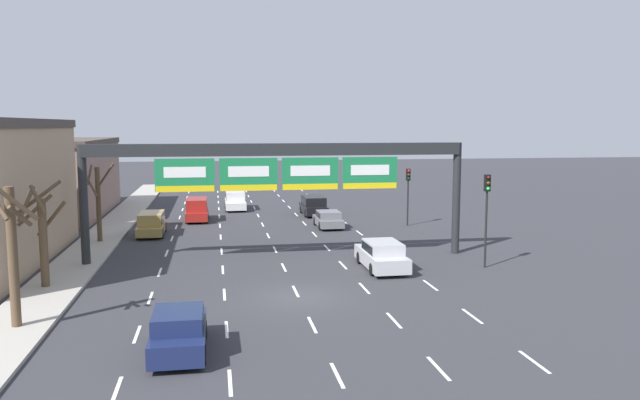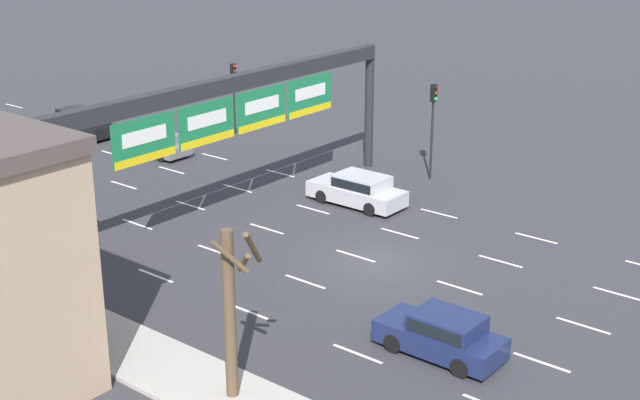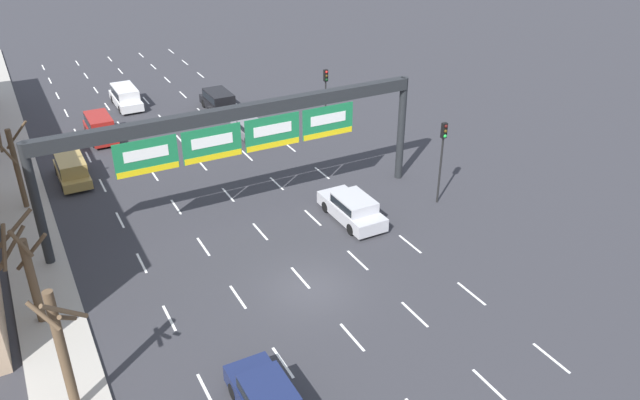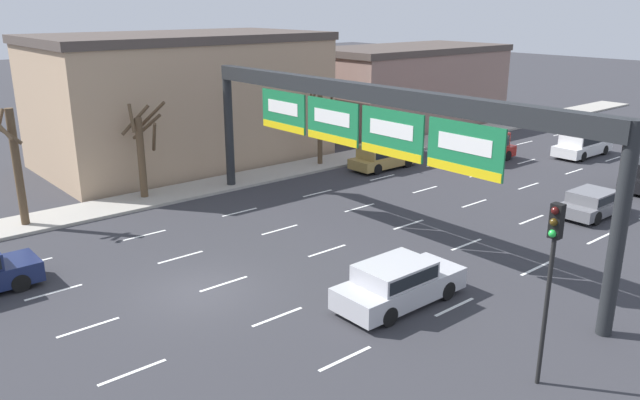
{
  "view_description": "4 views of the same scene",
  "coord_description": "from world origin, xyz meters",
  "px_view_note": "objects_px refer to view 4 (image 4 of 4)",
  "views": [
    {
      "loc": [
        -3.64,
        -27.22,
        7.73
      ],
      "look_at": [
        1.72,
        4.32,
        3.88
      ],
      "focal_mm": 35.0,
      "sensor_mm": 36.0,
      "label": 1
    },
    {
      "loc": [
        -27.7,
        -19.4,
        14.59
      ],
      "look_at": [
        0.2,
        3.08,
        1.98
      ],
      "focal_mm": 50.0,
      "sensor_mm": 36.0,
      "label": 2
    },
    {
      "loc": [
        -11.08,
        -21.77,
        17.93
      ],
      "look_at": [
        2.81,
        4.19,
        2.15
      ],
      "focal_mm": 35.0,
      "sensor_mm": 36.0,
      "label": 3
    },
    {
      "loc": [
        18.2,
        -9.75,
        9.78
      ],
      "look_at": [
        0.49,
        5.19,
        2.5
      ],
      "focal_mm": 35.0,
      "sensor_mm": 36.0,
      "label": 4
    }
  ],
  "objects_px": {
    "sign_gantry": "(366,114)",
    "tree_bare_closest": "(143,147)",
    "tree_bare_third": "(15,162)",
    "suv_white": "(583,142)",
    "car_grey": "(593,202)",
    "car_silver": "(398,282)",
    "suv_red": "(485,146)",
    "suv_gold": "(383,154)",
    "traffic_light_mid_block": "(551,260)",
    "tree_bare_second": "(320,120)"
  },
  "relations": [
    {
      "from": "suv_white",
      "to": "tree_bare_second",
      "type": "height_order",
      "value": "tree_bare_second"
    },
    {
      "from": "suv_gold",
      "to": "tree_bare_third",
      "type": "relative_size",
      "value": 0.81
    },
    {
      "from": "sign_gantry",
      "to": "traffic_light_mid_block",
      "type": "height_order",
      "value": "sign_gantry"
    },
    {
      "from": "suv_white",
      "to": "tree_bare_closest",
      "type": "relative_size",
      "value": 0.99
    },
    {
      "from": "tree_bare_closest",
      "to": "tree_bare_second",
      "type": "xyz_separation_m",
      "value": [
        0.54,
        11.51,
        0.12
      ]
    },
    {
      "from": "car_silver",
      "to": "traffic_light_mid_block",
      "type": "distance_m",
      "value": 6.33
    },
    {
      "from": "car_silver",
      "to": "tree_bare_third",
      "type": "xyz_separation_m",
      "value": [
        -16.31,
        -7.46,
        2.29
      ]
    },
    {
      "from": "suv_white",
      "to": "traffic_light_mid_block",
      "type": "height_order",
      "value": "traffic_light_mid_block"
    },
    {
      "from": "sign_gantry",
      "to": "car_silver",
      "type": "distance_m",
      "value": 7.75
    },
    {
      "from": "sign_gantry",
      "to": "tree_bare_closest",
      "type": "distance_m",
      "value": 12.86
    },
    {
      "from": "suv_white",
      "to": "tree_bare_closest",
      "type": "xyz_separation_m",
      "value": [
        -9.92,
        -26.73,
        1.84
      ]
    },
    {
      "from": "car_silver",
      "to": "tree_bare_third",
      "type": "distance_m",
      "value": 18.08
    },
    {
      "from": "car_silver",
      "to": "suv_red",
      "type": "distance_m",
      "value": 21.79
    },
    {
      "from": "suv_red",
      "to": "tree_bare_second",
      "type": "distance_m",
      "value": 10.93
    },
    {
      "from": "tree_bare_closest",
      "to": "car_grey",
      "type": "bearing_deg",
      "value": 42.61
    },
    {
      "from": "tree_bare_third",
      "to": "tree_bare_second",
      "type": "bearing_deg",
      "value": 90.12
    },
    {
      "from": "suv_white",
      "to": "tree_bare_closest",
      "type": "height_order",
      "value": "tree_bare_closest"
    },
    {
      "from": "tree_bare_closest",
      "to": "car_silver",
      "type": "bearing_deg",
      "value": 3.99
    },
    {
      "from": "suv_white",
      "to": "suv_red",
      "type": "height_order",
      "value": "suv_red"
    },
    {
      "from": "tree_bare_second",
      "to": "tree_bare_third",
      "type": "height_order",
      "value": "tree_bare_third"
    },
    {
      "from": "suv_white",
      "to": "tree_bare_second",
      "type": "relative_size",
      "value": 0.95
    },
    {
      "from": "tree_bare_closest",
      "to": "traffic_light_mid_block",
      "type": "bearing_deg",
      "value": 1.57
    },
    {
      "from": "car_silver",
      "to": "tree_bare_third",
      "type": "height_order",
      "value": "tree_bare_third"
    },
    {
      "from": "sign_gantry",
      "to": "tree_bare_third",
      "type": "xyz_separation_m",
      "value": [
        -11.13,
        -10.82,
        -2.4
      ]
    },
    {
      "from": "car_grey",
      "to": "tree_bare_third",
      "type": "bearing_deg",
      "value": -126.58
    },
    {
      "from": "traffic_light_mid_block",
      "to": "car_silver",
      "type": "bearing_deg",
      "value": 174.35
    },
    {
      "from": "suv_white",
      "to": "tree_bare_second",
      "type": "distance_m",
      "value": 17.98
    },
    {
      "from": "traffic_light_mid_block",
      "to": "tree_bare_third",
      "type": "distance_m",
      "value": 23.03
    },
    {
      "from": "suv_gold",
      "to": "tree_bare_third",
      "type": "bearing_deg",
      "value": -98.51
    },
    {
      "from": "suv_gold",
      "to": "tree_bare_closest",
      "type": "relative_size",
      "value": 0.91
    },
    {
      "from": "car_grey",
      "to": "tree_bare_closest",
      "type": "xyz_separation_m",
      "value": [
        -16.54,
        -15.21,
        2.1
      ]
    },
    {
      "from": "suv_gold",
      "to": "tree_bare_third",
      "type": "height_order",
      "value": "tree_bare_third"
    },
    {
      "from": "car_grey",
      "to": "suv_white",
      "type": "bearing_deg",
      "value": 119.89
    },
    {
      "from": "suv_red",
      "to": "tree_bare_closest",
      "type": "distance_m",
      "value": 21.51
    },
    {
      "from": "tree_bare_closest",
      "to": "tree_bare_third",
      "type": "height_order",
      "value": "tree_bare_third"
    },
    {
      "from": "suv_gold",
      "to": "tree_bare_second",
      "type": "xyz_separation_m",
      "value": [
        -3.08,
        -2.54,
        2.0
      ]
    },
    {
      "from": "sign_gantry",
      "to": "tree_bare_third",
      "type": "bearing_deg",
      "value": -135.81
    },
    {
      "from": "car_grey",
      "to": "tree_bare_closest",
      "type": "relative_size",
      "value": 0.81
    },
    {
      "from": "traffic_light_mid_block",
      "to": "tree_bare_second",
      "type": "bearing_deg",
      "value": 153.66
    },
    {
      "from": "car_grey",
      "to": "suv_gold",
      "type": "xyz_separation_m",
      "value": [
        -12.91,
        -1.16,
        0.22
      ]
    },
    {
      "from": "traffic_light_mid_block",
      "to": "suv_gold",
      "type": "bearing_deg",
      "value": 144.63
    },
    {
      "from": "suv_gold",
      "to": "tree_bare_second",
      "type": "bearing_deg",
      "value": -140.48
    },
    {
      "from": "sign_gantry",
      "to": "tree_bare_second",
      "type": "relative_size",
      "value": 4.25
    },
    {
      "from": "car_silver",
      "to": "suv_red",
      "type": "height_order",
      "value": "suv_red"
    },
    {
      "from": "tree_bare_closest",
      "to": "suv_white",
      "type": "bearing_deg",
      "value": 69.64
    },
    {
      "from": "car_grey",
      "to": "tree_bare_second",
      "type": "xyz_separation_m",
      "value": [
        -15.99,
        -3.7,
        2.22
      ]
    },
    {
      "from": "car_grey",
      "to": "traffic_light_mid_block",
      "type": "bearing_deg",
      "value": -67.61
    },
    {
      "from": "car_silver",
      "to": "suv_gold",
      "type": "bearing_deg",
      "value": 135.85
    },
    {
      "from": "suv_gold",
      "to": "suv_white",
      "type": "xyz_separation_m",
      "value": [
        6.29,
        12.67,
        0.05
      ]
    },
    {
      "from": "sign_gantry",
      "to": "tree_bare_second",
      "type": "distance_m",
      "value": 13.42
    }
  ]
}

